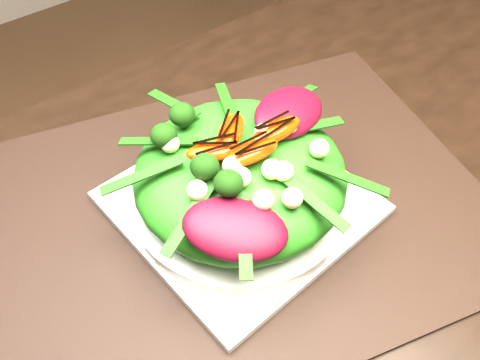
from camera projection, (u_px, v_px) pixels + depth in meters
placemat at (240, 206)px, 0.54m from camera, size 0.60×0.51×0.00m
plate_base at (240, 202)px, 0.54m from camera, size 0.25×0.25×0.01m
salad_bowl at (240, 195)px, 0.53m from camera, size 0.28×0.28×0.02m
lettuce_mound at (240, 174)px, 0.50m from camera, size 0.23×0.23×0.07m
radicchio_leaf at (289, 112)px, 0.51m from camera, size 0.10×0.08×0.02m
orange_segment at (212, 146)px, 0.47m from camera, size 0.06×0.04×0.01m
broccoli_floret at (171, 136)px, 0.47m from camera, size 0.05×0.05×0.04m
macadamia_nut at (307, 153)px, 0.47m from camera, size 0.02×0.02×0.02m
balsamic_drizzle at (212, 140)px, 0.46m from camera, size 0.04×0.02×0.00m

